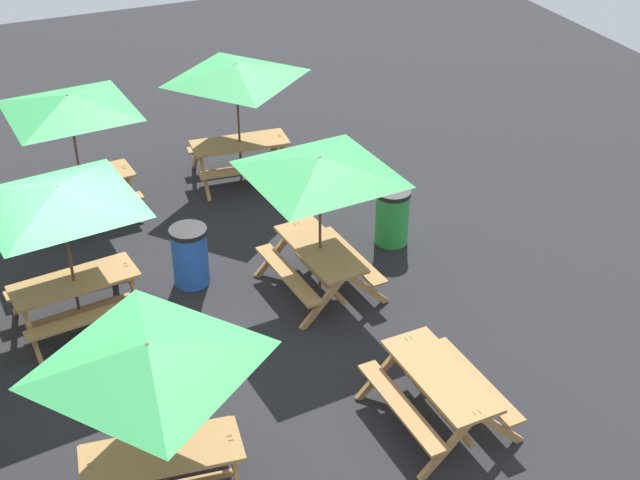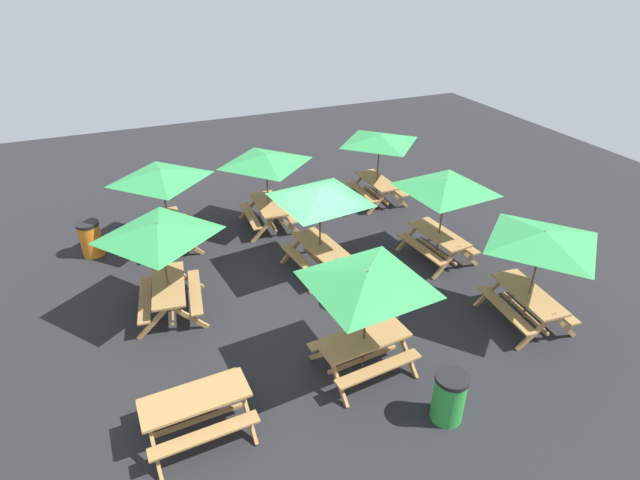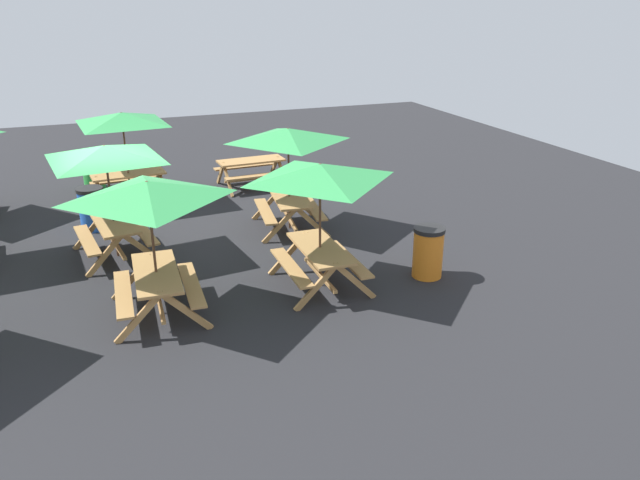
{
  "view_description": "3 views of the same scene",
  "coord_description": "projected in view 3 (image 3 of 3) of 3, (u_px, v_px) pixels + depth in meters",
  "views": [
    {
      "loc": [
        1.26,
        10.81,
        8.01
      ],
      "look_at": [
        -3.25,
        0.33,
        0.9
      ],
      "focal_mm": 50.0,
      "sensor_mm": 36.0,
      "label": 1
    },
    {
      "loc": [
        -9.7,
        3.97,
        7.16
      ],
      "look_at": [
        0.34,
        -0.27,
        0.9
      ],
      "focal_mm": 28.0,
      "sensor_mm": 36.0,
      "label": 2
    },
    {
      "loc": [
        12.8,
        -0.62,
        4.98
      ],
      "look_at": [
        3.13,
        3.1,
        0.9
      ],
      "focal_mm": 35.0,
      "sensor_mm": 36.0,
      "label": 3
    }
  ],
  "objects": [
    {
      "name": "picnic_table_8",
      "position": [
        149.0,
        200.0,
        9.74
      ],
      "size": [
        2.08,
        2.08,
        2.34
      ],
      "rotation": [
        0.0,
        0.0,
        -0.04
      ],
      "color": "#A87A44",
      "rests_on": "ground"
    },
    {
      "name": "trash_bin_blue",
      "position": [
        92.0,
        209.0,
        14.03
      ],
      "size": [
        0.59,
        0.59,
        0.98
      ],
      "color": "blue",
      "rests_on": "ground"
    },
    {
      "name": "picnic_table_0",
      "position": [
        123.0,
        125.0,
        15.35
      ],
      "size": [
        2.82,
        2.82,
        2.34
      ],
      "rotation": [
        0.0,
        0.0,
        1.66
      ],
      "color": "#A87A44",
      "rests_on": "ground"
    },
    {
      "name": "ground_plane",
      "position": [
        130.0,
        248.0,
        13.15
      ],
      "size": [
        29.94,
        29.94,
        0.0
      ],
      "primitive_type": "plane",
      "color": "#232326",
      "rests_on": "ground"
    },
    {
      "name": "picnic_table_1",
      "position": [
        320.0,
        181.0,
        10.73
      ],
      "size": [
        2.03,
        2.03,
        2.34
      ],
      "rotation": [
        0.0,
        0.0,
        -0.01
      ],
      "color": "#A87A44",
      "rests_on": "ground"
    },
    {
      "name": "trash_bin_green",
      "position": [
        93.0,
        170.0,
        17.07
      ],
      "size": [
        0.59,
        0.59,
        0.98
      ],
      "color": "green",
      "rests_on": "ground"
    },
    {
      "name": "picnic_table_4",
      "position": [
        251.0,
        167.0,
        17.16
      ],
      "size": [
        1.61,
        1.87,
        0.81
      ],
      "rotation": [
        0.0,
        0.0,
        1.62
      ],
      "color": "#A87A44",
      "rests_on": "ground"
    },
    {
      "name": "picnic_table_2",
      "position": [
        106.0,
        161.0,
        12.03
      ],
      "size": [
        2.81,
        2.81,
        2.34
      ],
      "rotation": [
        0.0,
        0.0,
        0.13
      ],
      "color": "#A87A44",
      "rests_on": "ground"
    },
    {
      "name": "trash_bin_orange",
      "position": [
        428.0,
        252.0,
        11.67
      ],
      "size": [
        0.59,
        0.59,
        0.98
      ],
      "color": "orange",
      "rests_on": "ground"
    },
    {
      "name": "picnic_table_7",
      "position": [
        288.0,
        142.0,
        13.55
      ],
      "size": [
        2.24,
        2.24,
        2.34
      ],
      "rotation": [
        0.0,
        0.0,
        -0.13
      ],
      "color": "#A87A44",
      "rests_on": "ground"
    }
  ]
}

